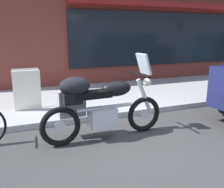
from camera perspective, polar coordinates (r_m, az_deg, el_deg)
The scene contains 3 objects.
ground_plane at distance 4.12m, azimuth 6.27°, elevation -10.62°, with size 80.00×80.00×0.00m, color #3A3A3A.
touring_motorcycle at distance 3.95m, azimuth -3.56°, elevation -2.34°, with size 2.14×0.63×1.40m.
sandwich_board_sign at distance 5.46m, azimuth -19.42°, elevation 0.98°, with size 0.55×0.40×0.87m.
Camera 1 is at (-1.79, -3.30, 1.70)m, focal length 38.79 mm.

